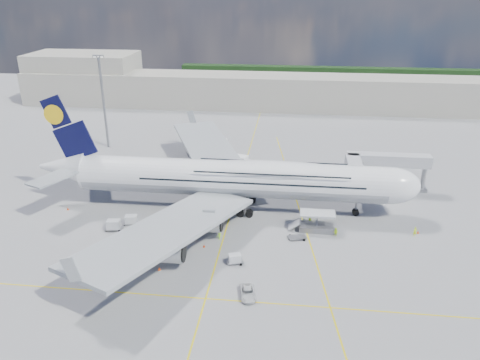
# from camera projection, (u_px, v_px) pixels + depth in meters

# --- Properties ---
(ground) EXTENTS (300.00, 300.00, 0.00)m
(ground) POSITION_uv_depth(u_px,v_px,m) (225.00, 232.00, 87.41)
(ground) COLOR gray
(ground) RESTS_ON ground
(taxi_line_main) EXTENTS (0.25, 220.00, 0.01)m
(taxi_line_main) POSITION_uv_depth(u_px,v_px,m) (225.00, 232.00, 87.40)
(taxi_line_main) COLOR yellow
(taxi_line_main) RESTS_ON ground
(taxi_line_cross) EXTENTS (120.00, 0.25, 0.01)m
(taxi_line_cross) POSITION_uv_depth(u_px,v_px,m) (206.00, 299.00, 69.12)
(taxi_line_cross) COLOR yellow
(taxi_line_cross) RESTS_ON ground
(taxi_line_diag) EXTENTS (14.16, 99.06, 0.01)m
(taxi_line_diag) POSITION_uv_depth(u_px,v_px,m) (300.00, 212.00, 95.06)
(taxi_line_diag) COLOR yellow
(taxi_line_diag) RESTS_ON ground
(airliner) EXTENTS (77.26, 79.15, 23.71)m
(airliner) POSITION_uv_depth(u_px,v_px,m) (233.00, 178.00, 93.84)
(airliner) COLOR white
(airliner) RESTS_ON ground
(jet_bridge) EXTENTS (18.80, 12.10, 8.50)m
(jet_bridge) POSITION_uv_depth(u_px,v_px,m) (375.00, 165.00, 100.71)
(jet_bridge) COLOR #B7B7BC
(jet_bridge) RESTS_ON ground
(cargo_loader) EXTENTS (8.53, 3.20, 3.67)m
(cargo_loader) POSITION_uv_depth(u_px,v_px,m) (316.00, 224.00, 87.78)
(cargo_loader) COLOR silver
(cargo_loader) RESTS_ON ground
(light_mast) EXTENTS (3.00, 0.70, 25.50)m
(light_mast) POSITION_uv_depth(u_px,v_px,m) (103.00, 101.00, 127.63)
(light_mast) COLOR gray
(light_mast) RESTS_ON ground
(terminal) EXTENTS (180.00, 16.00, 12.00)m
(terminal) POSITION_uv_depth(u_px,v_px,m) (262.00, 91.00, 171.92)
(terminal) COLOR #B2AD9E
(terminal) RESTS_ON ground
(hangar) EXTENTS (40.00, 22.00, 18.00)m
(hangar) POSITION_uv_depth(u_px,v_px,m) (85.00, 77.00, 182.74)
(hangar) COLOR #B2AD9E
(hangar) RESTS_ON ground
(tree_line) EXTENTS (160.00, 6.00, 8.00)m
(tree_line) POSITION_uv_depth(u_px,v_px,m) (358.00, 77.00, 209.62)
(tree_line) COLOR #193814
(tree_line) RESTS_ON ground
(dolly_row_a) EXTENTS (3.24, 2.08, 1.91)m
(dolly_row_a) POSITION_uv_depth(u_px,v_px,m) (131.00, 220.00, 89.84)
(dolly_row_a) COLOR gray
(dolly_row_a) RESTS_ON ground
(dolly_row_b) EXTENTS (3.43, 2.11, 2.05)m
(dolly_row_b) POSITION_uv_depth(u_px,v_px,m) (114.00, 225.00, 87.79)
(dolly_row_b) COLOR gray
(dolly_row_b) RESTS_ON ground
(dolly_row_c) EXTENTS (3.19, 2.23, 0.42)m
(dolly_row_c) POSITION_uv_depth(u_px,v_px,m) (192.00, 226.00, 89.01)
(dolly_row_c) COLOR gray
(dolly_row_c) RESTS_ON ground
(dolly_back) EXTENTS (2.72, 1.55, 0.39)m
(dolly_back) POSITION_uv_depth(u_px,v_px,m) (120.00, 238.00, 84.86)
(dolly_back) COLOR gray
(dolly_back) RESTS_ON ground
(dolly_nose_far) EXTENTS (3.62, 2.71, 0.47)m
(dolly_nose_far) POSITION_uv_depth(u_px,v_px,m) (297.00, 237.00, 85.03)
(dolly_nose_far) COLOR gray
(dolly_nose_far) RESTS_ON ground
(dolly_nose_near) EXTENTS (3.02, 2.20, 1.72)m
(dolly_nose_near) POSITION_uv_depth(u_px,v_px,m) (235.00, 259.00, 77.40)
(dolly_nose_near) COLOR gray
(dolly_nose_near) RESTS_ON ground
(baggage_tug) EXTENTS (3.30, 2.14, 1.90)m
(baggage_tug) POSITION_uv_depth(u_px,v_px,m) (170.00, 220.00, 90.06)
(baggage_tug) COLOR white
(baggage_tug) RESTS_ON ground
(catering_truck_inner) EXTENTS (7.76, 4.61, 4.33)m
(catering_truck_inner) POSITION_uv_depth(u_px,v_px,m) (239.00, 164.00, 114.27)
(catering_truck_inner) COLOR gray
(catering_truck_inner) RESTS_ON ground
(catering_truck_outer) EXTENTS (8.29, 5.68, 4.57)m
(catering_truck_outer) POSITION_uv_depth(u_px,v_px,m) (212.00, 142.00, 130.10)
(catering_truck_outer) COLOR gray
(catering_truck_outer) RESTS_ON ground
(service_van) EXTENTS (2.95, 4.87, 1.26)m
(service_van) POSITION_uv_depth(u_px,v_px,m) (248.00, 293.00, 69.33)
(service_van) COLOR silver
(service_van) RESTS_ON ground
(crew_nose) EXTENTS (0.77, 0.60, 1.88)m
(crew_nose) POSITION_uv_depth(u_px,v_px,m) (415.00, 232.00, 85.71)
(crew_nose) COLOR #CFEE19
(crew_nose) RESTS_ON ground
(crew_loader) EXTENTS (1.05, 1.05, 1.71)m
(crew_loader) POSITION_uv_depth(u_px,v_px,m) (336.00, 232.00, 85.68)
(crew_loader) COLOR #CFFF1A
(crew_loader) RESTS_ON ground
(crew_wing) EXTENTS (0.62, 1.03, 1.65)m
(crew_wing) POSITION_uv_depth(u_px,v_px,m) (166.00, 229.00, 86.76)
(crew_wing) COLOR #9DEC18
(crew_wing) RESTS_ON ground
(crew_van) EXTENTS (1.06, 1.04, 1.84)m
(crew_van) POSITION_uv_depth(u_px,v_px,m) (310.00, 218.00, 90.76)
(crew_van) COLOR #BBFF1A
(crew_van) RESTS_ON ground
(crew_tug) EXTENTS (1.12, 0.82, 1.56)m
(crew_tug) POSITION_uv_depth(u_px,v_px,m) (219.00, 236.00, 84.61)
(crew_tug) COLOR #A1F91A
(crew_tug) RESTS_ON ground
(cone_nose) EXTENTS (0.44, 0.44, 0.55)m
(cone_nose) POSITION_uv_depth(u_px,v_px,m) (418.00, 232.00, 86.92)
(cone_nose) COLOR #FF470D
(cone_nose) RESTS_ON ground
(cone_wing_left_inner) EXTENTS (0.40, 0.40, 0.51)m
(cone_wing_left_inner) POSITION_uv_depth(u_px,v_px,m) (235.00, 171.00, 115.23)
(cone_wing_left_inner) COLOR #FF470D
(cone_wing_left_inner) RESTS_ON ground
(cone_wing_left_outer) EXTENTS (0.44, 0.44, 0.56)m
(cone_wing_left_outer) POSITION_uv_depth(u_px,v_px,m) (168.00, 168.00, 116.80)
(cone_wing_left_outer) COLOR #FF470D
(cone_wing_left_outer) RESTS_ON ground
(cone_wing_right_inner) EXTENTS (0.40, 0.40, 0.51)m
(cone_wing_right_inner) POSITION_uv_depth(u_px,v_px,m) (204.00, 246.00, 82.45)
(cone_wing_right_inner) COLOR #FF470D
(cone_wing_right_inner) RESTS_ON ground
(cone_wing_right_outer) EXTENTS (0.46, 0.46, 0.59)m
(cone_wing_right_outer) POSITION_uv_depth(u_px,v_px,m) (159.00, 269.00, 75.84)
(cone_wing_right_outer) COLOR #FF470D
(cone_wing_right_outer) RESTS_ON ground
(cone_tail) EXTENTS (0.41, 0.41, 0.52)m
(cone_tail) POSITION_uv_depth(u_px,v_px,m) (68.00, 209.00, 95.91)
(cone_tail) COLOR #FF470D
(cone_tail) RESTS_ON ground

